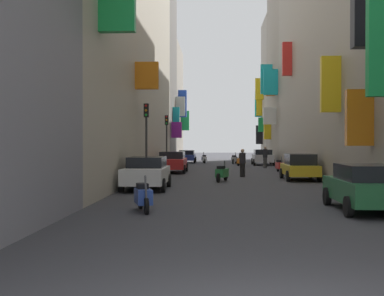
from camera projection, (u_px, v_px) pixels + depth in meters
ground_plane at (227, 173)px, 35.66m from camera, size 140.00×140.00×0.00m
building_left_mid_a at (99, 45)px, 31.51m from camera, size 7.32×30.52×16.26m
building_left_mid_b at (144, 73)px, 50.93m from camera, size 6.98×8.37×18.06m
building_left_mid_c at (155, 104)px, 60.52m from camera, size 6.97×10.81×13.40m
building_right_mid_a at (359, 0)px, 31.20m from camera, size 6.98×30.56×21.72m
building_right_mid_b at (302, 63)px, 51.95m from camera, size 7.33×10.97×20.52m
building_right_far at (288, 90)px, 61.40m from camera, size 7.01×7.54×16.90m
parked_car_yellow at (300, 166)px, 28.53m from camera, size 1.85×4.05×1.47m
parked_car_silver at (263, 157)px, 47.71m from camera, size 1.92×3.91×1.45m
parked_car_blue at (187, 156)px, 52.82m from camera, size 1.89×3.97×1.30m
parked_car_red at (172, 161)px, 35.71m from camera, size 2.02×4.42×1.47m
parked_car_white at (147, 172)px, 22.90m from camera, size 1.95×4.12×1.46m
parked_car_green at (366, 186)px, 15.62m from camera, size 1.91×4.19×1.44m
scooter_green at (222, 173)px, 27.50m from camera, size 0.76×1.94×1.13m
scooter_white at (204, 159)px, 51.83m from camera, size 0.58×1.90×1.13m
scooter_silver at (235, 159)px, 50.32m from camera, size 0.69×1.85×1.13m
scooter_red at (280, 166)px, 36.22m from camera, size 0.54×1.96×1.13m
scooter_orange at (241, 161)px, 45.25m from camera, size 0.75×1.78×1.13m
scooter_blue at (143, 196)px, 15.53m from camera, size 0.71×1.72×1.13m
pedestrian_crossing at (265, 157)px, 42.13m from camera, size 0.53×0.53×1.79m
pedestrian_near_left at (243, 163)px, 31.17m from camera, size 0.43×0.43×1.72m
traffic_light_near_corner at (146, 128)px, 27.95m from camera, size 0.26×0.34×4.24m
traffic_light_far_corner at (167, 133)px, 39.70m from camera, size 0.26×0.34×4.23m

